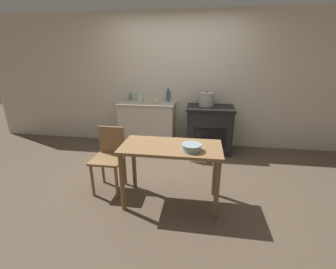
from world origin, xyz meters
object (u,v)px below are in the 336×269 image
at_px(stove, 209,129).
at_px(cup_center, 156,101).
at_px(stock_pot, 206,99).
at_px(bottle_mid_left, 139,97).
at_px(mixing_bowl_large, 192,147).
at_px(flour_sack, 199,151).
at_px(cup_center_left, 146,101).
at_px(bottle_left, 130,97).
at_px(chair, 110,156).
at_px(bottle_far_left, 168,96).
at_px(work_table, 171,155).

xyz_separation_m(stove, cup_center, (-1.02, -0.01, 0.51)).
xyz_separation_m(stock_pot, bottle_mid_left, (-1.32, 0.11, -0.01)).
distance_m(stove, mixing_bowl_large, 1.91).
xyz_separation_m(flour_sack, bottle_mid_left, (-1.22, 0.66, 0.81)).
bearing_deg(cup_center_left, bottle_left, 143.99).
relative_size(chair, flour_sack, 2.51).
bearing_deg(cup_center, bottle_left, 157.40).
bearing_deg(chair, stock_pot, 50.88).
height_order(stock_pot, bottle_far_left, bottle_far_left).
distance_m(stove, chair, 2.06).
distance_m(stove, cup_center, 1.14).
xyz_separation_m(stock_pot, mixing_bowl_large, (-0.17, -1.91, -0.18)).
height_order(chair, bottle_mid_left, bottle_mid_left).
bearing_deg(flour_sack, cup_center, 150.74).
xyz_separation_m(chair, mixing_bowl_large, (1.11, -0.31, 0.33)).
relative_size(mixing_bowl_large, cup_center, 2.56).
relative_size(work_table, mixing_bowl_large, 5.28).
height_order(stove, cup_center_left, cup_center_left).
bearing_deg(cup_center_left, flour_sack, -22.65).
distance_m(stock_pot, mixing_bowl_large, 1.92).
relative_size(work_table, flour_sack, 3.43).
xyz_separation_m(stove, stock_pot, (-0.08, 0.06, 0.56)).
bearing_deg(bottle_mid_left, flour_sack, -28.18).
bearing_deg(flour_sack, cup_center_left, 157.35).
height_order(mixing_bowl_large, bottle_far_left, bottle_far_left).
distance_m(work_table, bottle_mid_left, 2.14).
relative_size(mixing_bowl_large, bottle_mid_left, 1.08).
bearing_deg(bottle_far_left, flour_sack, -47.88).
bearing_deg(chair, mixing_bowl_large, -15.96).
bearing_deg(bottle_far_left, bottle_left, -179.59).
bearing_deg(cup_center_left, bottle_mid_left, 129.25).
distance_m(mixing_bowl_large, bottle_far_left, 2.18).
distance_m(work_table, chair, 0.91).
xyz_separation_m(stock_pot, cup_center, (-0.94, -0.07, -0.05)).
height_order(bottle_mid_left, cup_center, bottle_mid_left).
height_order(flour_sack, bottle_left, bottle_left).
bearing_deg(stock_pot, bottle_far_left, 166.35).
relative_size(stock_pot, cup_center, 3.32).
relative_size(stove, stock_pot, 3.01).
height_order(work_table, chair, chair).
bearing_deg(mixing_bowl_large, stock_pot, 84.78).
bearing_deg(chair, bottle_left, 97.44).
distance_m(bottle_left, cup_center_left, 0.48).
bearing_deg(chair, cup_center_left, 84.09).
bearing_deg(bottle_far_left, mixing_bowl_large, -74.65).
xyz_separation_m(stove, chair, (-1.37, -1.54, 0.04)).
relative_size(work_table, bottle_mid_left, 5.72).
height_order(flour_sack, mixing_bowl_large, mixing_bowl_large).
distance_m(cup_center_left, cup_center, 0.20).
bearing_deg(flour_sack, bottle_far_left, 132.12).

